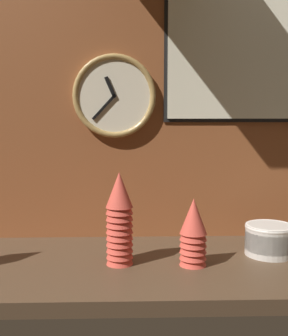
{
  "coord_description": "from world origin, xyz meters",
  "views": [
    {
      "loc": [
        -0.09,
        -1.2,
        0.42
      ],
      "look_at": [
        -0.06,
        0.04,
        0.27
      ],
      "focal_mm": 45.0,
      "sensor_mm": 36.0,
      "label": 1
    }
  ],
  "objects_px": {
    "menu_board": "(234,53)",
    "wall_clock": "(114,96)",
    "cup_stack_center": "(119,218)",
    "cup_stack_center_right": "(193,232)",
    "bowl_stack_right": "(269,239)"
  },
  "relations": [
    {
      "from": "cup_stack_center",
      "to": "menu_board",
      "type": "height_order",
      "value": "menu_board"
    },
    {
      "from": "cup_stack_center_right",
      "to": "wall_clock",
      "type": "height_order",
      "value": "wall_clock"
    },
    {
      "from": "wall_clock",
      "to": "cup_stack_center_right",
      "type": "bearing_deg",
      "value": -50.29
    },
    {
      "from": "cup_stack_center_right",
      "to": "cup_stack_center",
      "type": "bearing_deg",
      "value": 175.59
    },
    {
      "from": "cup_stack_center_right",
      "to": "bowl_stack_right",
      "type": "relative_size",
      "value": 1.3
    },
    {
      "from": "cup_stack_center",
      "to": "menu_board",
      "type": "relative_size",
      "value": 0.57
    },
    {
      "from": "menu_board",
      "to": "wall_clock",
      "type": "bearing_deg",
      "value": -178.73
    },
    {
      "from": "bowl_stack_right",
      "to": "menu_board",
      "type": "bearing_deg",
      "value": 110.72
    },
    {
      "from": "wall_clock",
      "to": "menu_board",
      "type": "height_order",
      "value": "menu_board"
    },
    {
      "from": "cup_stack_center_right",
      "to": "cup_stack_center",
      "type": "distance_m",
      "value": 0.21
    },
    {
      "from": "cup_stack_center",
      "to": "bowl_stack_right",
      "type": "relative_size",
      "value": 1.79
    },
    {
      "from": "cup_stack_center_right",
      "to": "wall_clock",
      "type": "bearing_deg",
      "value": 129.71
    },
    {
      "from": "wall_clock",
      "to": "menu_board",
      "type": "xyz_separation_m",
      "value": [
        0.4,
        0.01,
        0.14
      ]
    },
    {
      "from": "cup_stack_center",
      "to": "menu_board",
      "type": "bearing_deg",
      "value": 35.54
    },
    {
      "from": "cup_stack_center_right",
      "to": "menu_board",
      "type": "distance_m",
      "value": 0.63
    }
  ]
}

